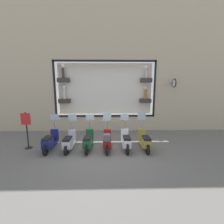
% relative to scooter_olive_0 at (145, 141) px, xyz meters
% --- Properties ---
extents(ground_plane, '(120.00, 120.00, 0.00)m').
position_rel_scooter_olive_0_xyz_m(ground_plane, '(-0.32, 1.96, -0.42)').
color(ground_plane, '#66635E').
extents(building_facade, '(1.21, 36.00, 10.54)m').
position_rel_scooter_olive_0_xyz_m(building_facade, '(3.28, 1.95, 4.99)').
color(building_facade, tan).
rests_on(building_facade, ground_plane).
extents(scooter_olive_0, '(1.79, 0.61, 1.68)m').
position_rel_scooter_olive_0_xyz_m(scooter_olive_0, '(0.00, 0.00, 0.00)').
color(scooter_olive_0, black).
rests_on(scooter_olive_0, ground_plane).
extents(scooter_white_1, '(1.80, 0.60, 1.58)m').
position_rel_scooter_olive_0_xyz_m(scooter_white_1, '(-0.00, 0.90, 0.01)').
color(scooter_white_1, black).
rests_on(scooter_white_1, ground_plane).
extents(scooter_red_2, '(1.79, 0.61, 1.66)m').
position_rel_scooter_olive_0_xyz_m(scooter_red_2, '(-0.07, 1.80, 0.04)').
color(scooter_red_2, black).
rests_on(scooter_red_2, ground_plane).
extents(scooter_green_3, '(1.80, 0.60, 1.57)m').
position_rel_scooter_olive_0_xyz_m(scooter_green_3, '(-0.00, 2.70, 0.00)').
color(scooter_green_3, black).
rests_on(scooter_green_3, ground_plane).
extents(scooter_silver_4, '(1.79, 0.60, 1.58)m').
position_rel_scooter_olive_0_xyz_m(scooter_silver_4, '(-0.00, 3.60, -0.01)').
color(scooter_silver_4, black).
rests_on(scooter_silver_4, ground_plane).
extents(scooter_navy_5, '(1.80, 0.61, 1.58)m').
position_rel_scooter_olive_0_xyz_m(scooter_navy_5, '(0.00, 4.50, 0.01)').
color(scooter_navy_5, black).
rests_on(scooter_navy_5, ground_plane).
extents(shop_sign_post, '(0.36, 0.45, 1.79)m').
position_rel_scooter_olive_0_xyz_m(shop_sign_post, '(0.24, 5.66, 0.55)').
color(shop_sign_post, '#232326').
rests_on(shop_sign_post, ground_plane).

